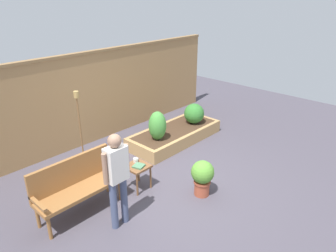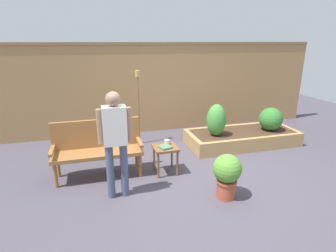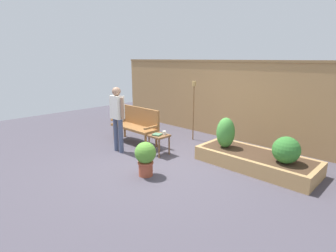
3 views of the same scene
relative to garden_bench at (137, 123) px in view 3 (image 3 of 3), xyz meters
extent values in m
plane|color=#47424C|center=(1.50, -0.54, -0.54)|extent=(14.00, 14.00, 0.00)
cube|color=#A37A4C|center=(1.50, 2.06, 0.51)|extent=(8.40, 0.10, 2.10)
cube|color=olive|center=(1.50, 2.06, 1.59)|extent=(8.40, 0.14, 0.06)
cylinder|color=#936033|center=(0.66, 0.08, -0.34)|extent=(0.06, 0.06, 0.40)
cylinder|color=#936033|center=(0.66, -0.28, -0.34)|extent=(0.06, 0.06, 0.40)
cylinder|color=#936033|center=(-0.66, 0.08, -0.34)|extent=(0.06, 0.06, 0.40)
cylinder|color=#936033|center=(-0.66, -0.28, -0.34)|extent=(0.06, 0.06, 0.40)
cube|color=#936033|center=(0.00, -0.10, -0.11)|extent=(1.44, 0.48, 0.06)
cube|color=#936033|center=(0.00, 0.11, 0.16)|extent=(1.44, 0.06, 0.48)
cube|color=#936033|center=(-0.69, -0.10, 0.02)|extent=(0.06, 0.48, 0.04)
cube|color=#936033|center=(0.69, -0.10, 0.02)|extent=(0.06, 0.48, 0.04)
cylinder|color=brown|center=(1.27, -0.08, -0.32)|extent=(0.04, 0.04, 0.44)
cylinder|color=brown|center=(1.27, -0.41, -0.32)|extent=(0.04, 0.04, 0.44)
cylinder|color=brown|center=(0.94, -0.08, -0.32)|extent=(0.04, 0.04, 0.44)
cylinder|color=brown|center=(0.94, -0.41, -0.32)|extent=(0.04, 0.04, 0.44)
cube|color=brown|center=(1.11, -0.25, -0.08)|extent=(0.40, 0.40, 0.04)
cylinder|color=silver|center=(1.16, -0.14, -0.02)|extent=(0.09, 0.09, 0.08)
torus|color=silver|center=(1.21, -0.14, -0.02)|extent=(0.06, 0.01, 0.06)
cube|color=#4C7A56|center=(1.09, -0.30, -0.05)|extent=(0.23, 0.23, 0.03)
cylinder|color=#A84C33|center=(1.75, -1.24, -0.42)|extent=(0.27, 0.27, 0.24)
cylinder|color=#A84C33|center=(1.75, -1.24, -0.28)|extent=(0.30, 0.30, 0.04)
sphere|color=#569333|center=(1.75, -1.24, -0.08)|extent=(0.41, 0.41, 0.41)
cube|color=#AD8451|center=(3.08, 0.15, -0.39)|extent=(2.40, 0.09, 0.30)
cube|color=#AD8451|center=(3.08, 1.06, -0.39)|extent=(2.40, 0.09, 0.30)
cube|color=#AD8451|center=(1.93, 0.61, -0.39)|extent=(0.09, 0.82, 0.30)
cube|color=#AD8451|center=(4.24, 0.61, -0.39)|extent=(0.09, 0.82, 0.30)
cube|color=#422D1E|center=(3.08, 0.61, -0.39)|extent=(2.22, 0.82, 0.30)
cylinder|color=brown|center=(2.40, 0.52, -0.21)|extent=(0.04, 0.04, 0.06)
ellipsoid|color=#428938|center=(2.40, 0.52, 0.09)|extent=(0.40, 0.40, 0.66)
cylinder|color=brown|center=(3.70, 0.52, -0.21)|extent=(0.04, 0.04, 0.06)
sphere|color=#33752D|center=(3.70, 0.52, 0.01)|extent=(0.50, 0.50, 0.50)
cylinder|color=brown|center=(0.91, 1.24, 0.20)|extent=(0.03, 0.03, 1.48)
cylinder|color=#AD894C|center=(0.91, 1.24, 1.00)|extent=(0.10, 0.10, 0.13)
cylinder|color=#475170|center=(0.35, -0.78, -0.13)|extent=(0.11, 0.11, 0.82)
cylinder|color=#475170|center=(0.15, -0.78, -0.13)|extent=(0.11, 0.11, 0.82)
cube|color=silver|center=(0.25, -0.78, 0.55)|extent=(0.32, 0.20, 0.54)
cylinder|color=#9E755B|center=(0.45, -0.78, 0.55)|extent=(0.07, 0.07, 0.49)
cylinder|color=#9E755B|center=(0.05, -0.78, 0.55)|extent=(0.07, 0.07, 0.49)
sphere|color=#9E755B|center=(0.25, -0.78, 0.92)|extent=(0.20, 0.20, 0.20)
camera|label=1|loc=(-2.13, -4.02, 2.85)|focal=33.62mm
camera|label=2|loc=(0.01, -4.34, 1.65)|focal=28.85mm
camera|label=3|loc=(5.40, -4.38, 1.66)|focal=28.68mm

